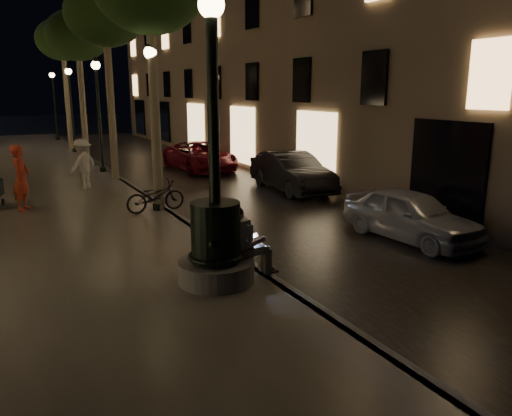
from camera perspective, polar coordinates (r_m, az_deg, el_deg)
ground at (r=21.77m, az=-15.74°, el=3.19°), size 120.00×120.00×0.00m
cobble_lane at (r=22.57m, az=-8.28°, el=3.92°), size 6.00×45.00×0.02m
promenade at (r=21.31m, az=-26.31°, el=2.36°), size 8.00×45.00×0.20m
curb_strip at (r=21.76m, az=-15.76°, el=3.45°), size 0.25×45.00×0.20m
building_right at (r=28.26m, az=3.38°, el=21.15°), size 8.00×36.00×15.00m
fountain_lamppost at (r=9.03m, az=-4.64°, el=-2.36°), size 1.40×1.40×5.21m
seated_man_laptop at (r=9.36m, az=-1.15°, el=-3.62°), size 0.99×0.34×1.36m
tree_second at (r=20.62m, az=-16.86°, el=20.28°), size 3.00×3.00×7.40m
tree_third at (r=26.45m, az=-19.73°, el=18.00°), size 3.00×3.00×7.20m
tree_far at (r=32.40m, az=-21.27°, el=17.40°), size 3.00×3.00×7.50m
lamp_curb_a at (r=14.60m, az=-11.71°, el=11.45°), size 0.36×0.36×4.81m
lamp_curb_b at (r=22.39m, az=-17.60°, el=11.67°), size 0.36×0.36×4.81m
lamp_curb_c at (r=30.29m, az=-20.44°, el=11.74°), size 0.36×0.36×4.81m
lamp_curb_d at (r=38.23m, az=-22.10°, el=11.77°), size 0.36×0.36×4.81m
car_front at (r=12.93m, az=17.24°, el=-0.76°), size 1.76×3.82×1.27m
car_second at (r=18.39m, az=4.10°, el=4.14°), size 1.87×4.49×1.44m
car_third at (r=23.28m, az=-6.43°, el=5.88°), size 2.31×4.81×1.32m
pedestrian_red at (r=16.07m, az=-25.26°, el=3.14°), size 0.71×0.83×1.92m
pedestrian_white at (r=18.81m, az=-19.18°, el=4.80°), size 1.33×1.22×1.80m
bicycle at (r=14.70m, az=-11.42°, el=1.33°), size 1.77×0.72×0.91m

